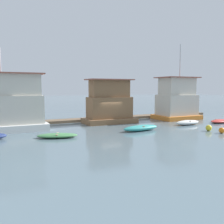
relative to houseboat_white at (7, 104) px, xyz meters
name	(u,v)px	position (x,y,z in m)	size (l,w,h in m)	color
ground_plane	(108,123)	(10.79, 0.43, -2.52)	(200.00, 200.00, 0.00)	slate
dock_walkway	(98,119)	(10.79, 3.51, -2.37)	(33.80, 1.87, 0.30)	brown
houseboat_white	(7,104)	(0.00, 0.00, 0.00)	(7.31, 3.63, 7.79)	white
houseboat_brown	(109,104)	(11.05, 0.67, -0.33)	(6.00, 3.23, 5.09)	brown
houseboat_orange	(177,100)	(20.55, 0.24, -0.06)	(5.39, 4.08, 9.68)	orange
dinghy_green	(57,136)	(3.52, -5.35, -2.34)	(3.58, 2.30, 0.36)	#47844C
dinghy_teal	(141,128)	(11.53, -5.44, -2.25)	(4.05, 1.67, 0.54)	teal
dinghy_white	(188,122)	(18.21, -4.47, -2.25)	(3.04, 1.08, 0.53)	white
dinghy_red	(220,121)	(22.94, -4.71, -2.33)	(3.27, 2.00, 0.37)	red
mooring_post_centre	(163,112)	(19.93, 2.32, -1.78)	(0.26, 0.26, 1.47)	#846B4C
buoy_yellow	(209,128)	(17.32, -8.33, -2.23)	(0.58, 0.58, 0.58)	yellow
buoy_orange	(222,130)	(17.46, -9.72, -2.25)	(0.53, 0.53, 0.53)	orange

